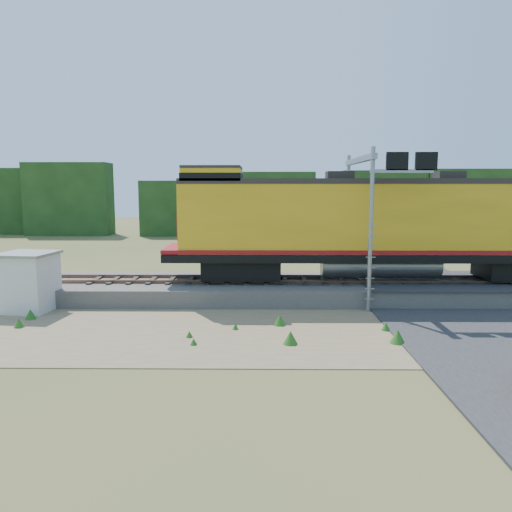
{
  "coord_description": "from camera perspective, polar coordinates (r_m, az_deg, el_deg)",
  "views": [
    {
      "loc": [
        -1.13,
        -17.23,
        5.2
      ],
      "look_at": [
        -1.35,
        3.0,
        2.4
      ],
      "focal_mm": 35.0,
      "sensor_mm": 36.0,
      "label": 1
    }
  ],
  "objects": [
    {
      "name": "ground",
      "position": [
        18.03,
        4.24,
        -8.9
      ],
      "size": [
        140.0,
        140.0,
        0.0
      ],
      "primitive_type": "plane",
      "color": "#475123",
      "rests_on": "ground"
    },
    {
      "name": "ballast",
      "position": [
        23.75,
        3.35,
        -3.8
      ],
      "size": [
        70.0,
        5.0,
        0.8
      ],
      "primitive_type": "cube",
      "color": "slate",
      "rests_on": "ground"
    },
    {
      "name": "rails",
      "position": [
        23.65,
        3.36,
        -2.66
      ],
      "size": [
        70.0,
        1.54,
        0.16
      ],
      "color": "brown",
      "rests_on": "ballast"
    },
    {
      "name": "dirt_shoulder",
      "position": [
        18.49,
        -2.12,
        -8.41
      ],
      "size": [
        26.0,
        8.0,
        0.03
      ],
      "primitive_type": "cube",
      "color": "#8C7754",
      "rests_on": "ground"
    },
    {
      "name": "road",
      "position": [
        20.37,
        24.33,
        -7.37
      ],
      "size": [
        7.0,
        66.0,
        0.86
      ],
      "color": "#38383A",
      "rests_on": "ground"
    },
    {
      "name": "tree_line_north",
      "position": [
        55.28,
        1.81,
        5.67
      ],
      "size": [
        130.0,
        3.0,
        6.5
      ],
      "color": "#1C3714",
      "rests_on": "ground"
    },
    {
      "name": "weed_clumps",
      "position": [
        18.25,
        -6.95,
        -8.74
      ],
      "size": [
        15.0,
        6.2,
        0.56
      ],
      "primitive_type": null,
      "color": "#29621C",
      "rests_on": "ground"
    },
    {
      "name": "locomotive",
      "position": [
        23.88,
        13.48,
        3.62
      ],
      "size": [
        20.09,
        3.06,
        5.18
      ],
      "color": "black",
      "rests_on": "rails"
    },
    {
      "name": "shed",
      "position": [
        23.05,
        -24.55,
        -2.67
      ],
      "size": [
        2.34,
        2.34,
        2.5
      ],
      "rotation": [
        0.0,
        0.0,
        -0.12
      ],
      "color": "silver",
      "rests_on": "ground"
    },
    {
      "name": "signal_gantry",
      "position": [
        23.08,
        12.81,
        7.51
      ],
      "size": [
        2.7,
        6.2,
        6.82
      ],
      "color": "gray",
      "rests_on": "ground"
    }
  ]
}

